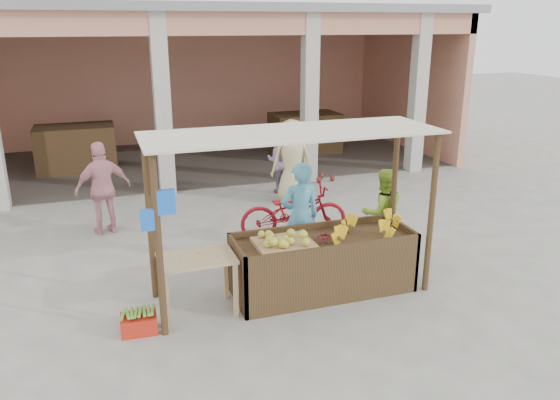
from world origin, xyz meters
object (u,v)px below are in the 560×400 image
object	(u,v)px
side_table	(197,266)
motorcycle	(294,211)
fruit_stall	(323,266)
red_crate	(139,324)
vendor_green	(382,211)
vendor_blue	(300,214)

from	to	relation	value
side_table	motorcycle	xyz separation A→B (m)	(2.14, 2.10, -0.14)
side_table	fruit_stall	bearing A→B (deg)	0.24
red_crate	vendor_green	bearing A→B (deg)	19.48
red_crate	vendor_green	xyz separation A→B (m)	(4.09, 1.19, 0.68)
vendor_blue	motorcycle	size ratio (longest dim) A/B	0.92
fruit_stall	red_crate	size ratio (longest dim) A/B	5.80
side_table	vendor_blue	distance (m)	1.99
red_crate	motorcycle	xyz separation A→B (m)	(2.95, 2.37, 0.42)
red_crate	side_table	bearing A→B (deg)	21.43
red_crate	motorcycle	size ratio (longest dim) A/B	0.22
red_crate	vendor_blue	size ratio (longest dim) A/B	0.24
side_table	motorcycle	size ratio (longest dim) A/B	0.50
vendor_green	side_table	bearing A→B (deg)	21.97
fruit_stall	red_crate	distance (m)	2.68
vendor_blue	vendor_green	distance (m)	1.50
fruit_stall	red_crate	world-z (taller)	fruit_stall
vendor_blue	vendor_green	size ratio (longest dim) A/B	1.18
motorcycle	red_crate	bearing A→B (deg)	136.85
fruit_stall	motorcycle	distance (m)	2.10
side_table	red_crate	world-z (taller)	side_table
fruit_stall	vendor_green	world-z (taller)	vendor_green
side_table	vendor_blue	bearing A→B (deg)	24.79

